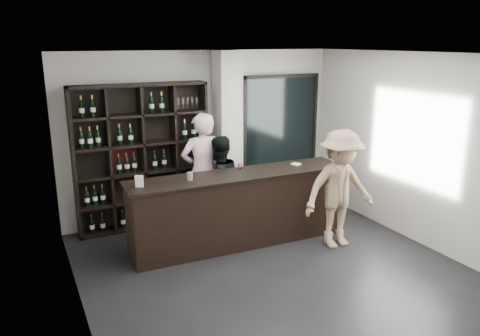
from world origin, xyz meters
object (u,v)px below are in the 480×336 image
tasting_counter (240,209)px  taster_pink (202,172)px  customer (340,189)px  taster_black (219,184)px  wine_shelf (143,157)px

tasting_counter → taster_pink: taster_pink is taller
tasting_counter → customer: 1.54m
tasting_counter → taster_black: bearing=97.5°
tasting_counter → taster_black: taster_black is taller
wine_shelf → taster_black: size_ratio=1.51×
tasting_counter → taster_black: size_ratio=2.15×
taster_pink → customer: 2.24m
taster_black → taster_pink: bearing=-62.7°
wine_shelf → taster_black: 1.33m
wine_shelf → taster_black: (1.05, -0.72, -0.40)m
taster_pink → customer: size_ratio=1.08×
customer → taster_black: bearing=139.5°
tasting_counter → taster_pink: (-0.26, 0.86, 0.41)m
taster_black → customer: bearing=122.9°
taster_pink → customer: (1.58, -1.58, -0.07)m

